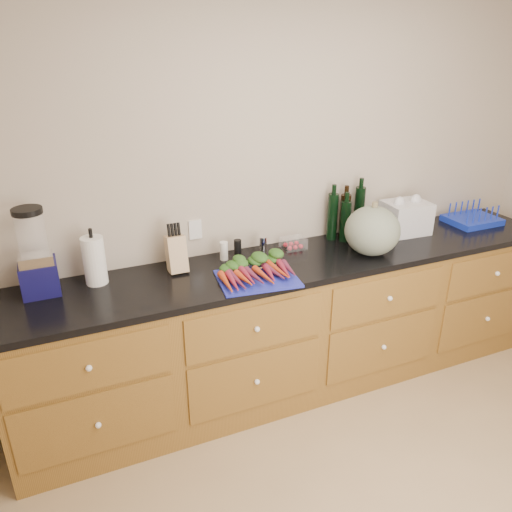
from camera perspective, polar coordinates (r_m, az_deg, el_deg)
name	(u,v)px	position (r m, az deg, el deg)	size (l,w,h in m)	color
wall_back	(281,189)	(3.28, 2.89, 7.62)	(4.10, 0.05, 2.60)	#B8AA99
cabinets	(300,326)	(3.35, 5.08, -7.96)	(3.60, 0.64, 0.90)	brown
countertop	(303,261)	(3.14, 5.35, -0.61)	(3.64, 0.62, 0.04)	black
cutting_board	(257,279)	(2.84, 0.17, -2.61)	(0.45, 0.34, 0.01)	#1D25A4
carrots	(255,271)	(2.86, -0.16, -1.71)	(0.43, 0.31, 0.06)	#C63C17
squash	(372,231)	(3.21, 13.15, 2.83)	(0.35, 0.35, 0.31)	#5B6857
blender_appliance	(36,257)	(2.86, -23.87, -0.13)	(0.19, 0.19, 0.48)	#110F48
paper_towel	(94,261)	(2.89, -17.98, -0.50)	(0.12, 0.12, 0.27)	white
knife_block	(176,254)	(2.95, -9.09, 0.25)	(0.11, 0.11, 0.22)	tan
grinder_salt	(224,251)	(3.08, -3.69, 0.59)	(0.05, 0.05, 0.12)	white
grinder_pepper	(238,249)	(3.11, -2.11, 0.85)	(0.05, 0.05, 0.12)	black
canister_chrome	(263,245)	(3.17, 0.80, 1.28)	(0.05, 0.05, 0.11)	white
tomato_box	(293,243)	(3.26, 4.28, 1.46)	(0.15, 0.12, 0.07)	white
bottles	(346,216)	(3.45, 10.21, 4.53)	(0.28, 0.14, 0.34)	black
grocery_bag	(405,217)	(3.65, 16.71, 4.24)	(0.30, 0.24, 0.22)	silver
dish_rack	(472,218)	(4.04, 23.48, 3.99)	(0.36, 0.29, 0.14)	#142CB7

